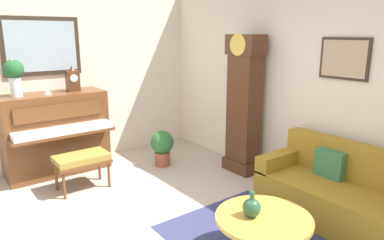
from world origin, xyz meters
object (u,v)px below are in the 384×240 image
(grandfather_clock, at_px, (243,108))
(teacup, at_px, (47,93))
(coffee_table, at_px, (264,220))
(piano, at_px, (56,133))
(couch, at_px, (348,197))
(piano_bench, at_px, (82,160))
(potted_plant, at_px, (162,146))
(mantel_clock, at_px, (73,80))
(flower_vase, at_px, (14,73))
(green_jug, at_px, (252,208))

(grandfather_clock, distance_m, teacup, 2.80)
(coffee_table, xyz_separation_m, teacup, (-3.21, -0.93, 0.83))
(piano, distance_m, couch, 4.00)
(couch, bearing_deg, piano_bench, -142.71)
(grandfather_clock, bearing_deg, teacup, -123.96)
(potted_plant, bearing_deg, mantel_clock, -123.89)
(piano, bearing_deg, teacup, -49.01)
(couch, bearing_deg, mantel_clock, -152.96)
(piano_bench, relative_size, coffee_table, 0.80)
(piano_bench, bearing_deg, potted_plant, 93.91)
(grandfather_clock, xyz_separation_m, potted_plant, (-0.91, -0.84, -0.64))
(teacup, bearing_deg, piano, 130.99)
(coffee_table, xyz_separation_m, mantel_clock, (-3.28, -0.54, 0.98))
(piano_bench, bearing_deg, teacup, -167.90)
(piano_bench, relative_size, potted_plant, 1.25)
(piano_bench, xyz_separation_m, mantel_clock, (-0.81, 0.24, 0.96))
(mantel_clock, bearing_deg, piano, -90.39)
(potted_plant, bearing_deg, couch, 13.91)
(flower_vase, height_order, teacup, flower_vase)
(flower_vase, bearing_deg, green_jug, 20.83)
(piano_bench, distance_m, green_jug, 2.50)
(piano, distance_m, mantel_clock, 0.82)
(piano_bench, xyz_separation_m, potted_plant, (-0.09, 1.32, -0.08))
(coffee_table, distance_m, green_jug, 0.16)
(flower_vase, bearing_deg, piano_bench, 33.30)
(grandfather_clock, height_order, green_jug, grandfather_clock)
(piano_bench, distance_m, mantel_clock, 1.28)
(piano_bench, xyz_separation_m, flower_vase, (-0.81, -0.53, 1.11))
(potted_plant, bearing_deg, flower_vase, -111.36)
(piano_bench, bearing_deg, couch, 37.29)
(mantel_clock, xyz_separation_m, potted_plant, (0.72, 1.08, -1.05))
(piano_bench, height_order, potted_plant, potted_plant)
(couch, relative_size, coffee_table, 2.16)
(couch, relative_size, potted_plant, 3.39)
(flower_vase, distance_m, green_jug, 3.58)
(mantel_clock, distance_m, green_jug, 3.36)
(piano, relative_size, potted_plant, 2.57)
(piano, height_order, mantel_clock, mantel_clock)
(mantel_clock, bearing_deg, grandfather_clock, 49.56)
(flower_vase, bearing_deg, couch, 36.38)
(piano, height_order, green_jug, piano)
(flower_vase, distance_m, teacup, 0.48)
(flower_vase, relative_size, teacup, 5.00)
(couch, xyz_separation_m, mantel_clock, (-3.42, -1.74, 1.06))
(mantel_clock, distance_m, flower_vase, 0.79)
(piano_bench, bearing_deg, coffee_table, 17.41)
(mantel_clock, height_order, green_jug, mantel_clock)
(coffee_table, xyz_separation_m, flower_vase, (-3.28, -1.31, 1.12))
(couch, relative_size, flower_vase, 3.28)
(coffee_table, height_order, mantel_clock, mantel_clock)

